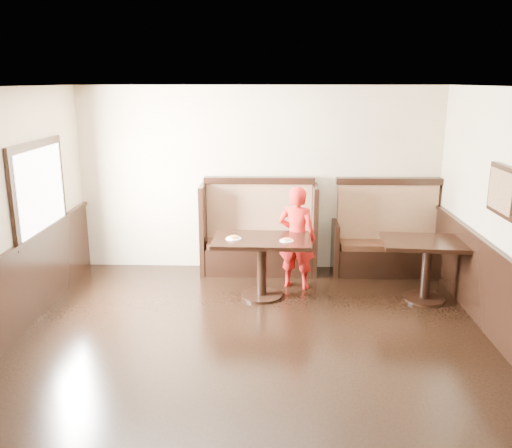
{
  "coord_description": "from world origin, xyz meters",
  "views": [
    {
      "loc": [
        0.2,
        -4.66,
        2.86
      ],
      "look_at": [
        -0.01,
        2.35,
        1.0
      ],
      "focal_mm": 38.0,
      "sensor_mm": 36.0,
      "label": 1
    }
  ],
  "objects_px": {
    "table_main": "(262,252)",
    "booth_main": "(259,238)",
    "booth_neighbor": "(387,242)",
    "child": "(297,238)",
    "table_neighbor": "(427,256)"
  },
  "relations": [
    {
      "from": "booth_main",
      "to": "table_main",
      "type": "xyz_separation_m",
      "value": [
        0.07,
        -1.04,
        0.11
      ]
    },
    {
      "from": "child",
      "to": "booth_main",
      "type": "bearing_deg",
      "value": -32.11
    },
    {
      "from": "table_main",
      "to": "table_neighbor",
      "type": "relative_size",
      "value": 1.06
    },
    {
      "from": "booth_neighbor",
      "to": "table_neighbor",
      "type": "relative_size",
      "value": 1.32
    },
    {
      "from": "table_main",
      "to": "table_neighbor",
      "type": "bearing_deg",
      "value": 0.18
    },
    {
      "from": "booth_main",
      "to": "booth_neighbor",
      "type": "xyz_separation_m",
      "value": [
        1.95,
        -0.0,
        -0.05
      ]
    },
    {
      "from": "booth_neighbor",
      "to": "table_main",
      "type": "height_order",
      "value": "booth_neighbor"
    },
    {
      "from": "table_main",
      "to": "child",
      "type": "bearing_deg",
      "value": 39.27
    },
    {
      "from": "booth_neighbor",
      "to": "child",
      "type": "relative_size",
      "value": 1.12
    },
    {
      "from": "booth_main",
      "to": "table_neighbor",
      "type": "bearing_deg",
      "value": -25.56
    },
    {
      "from": "booth_neighbor",
      "to": "table_main",
      "type": "xyz_separation_m",
      "value": [
        -1.88,
        -1.04,
        0.16
      ]
    },
    {
      "from": "booth_neighbor",
      "to": "child",
      "type": "bearing_deg",
      "value": -154.64
    },
    {
      "from": "table_main",
      "to": "booth_main",
      "type": "bearing_deg",
      "value": 94.85
    },
    {
      "from": "table_neighbor",
      "to": "child",
      "type": "xyz_separation_m",
      "value": [
        -1.71,
        0.42,
        0.11
      ]
    },
    {
      "from": "table_main",
      "to": "child",
      "type": "distance_m",
      "value": 0.62
    }
  ]
}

